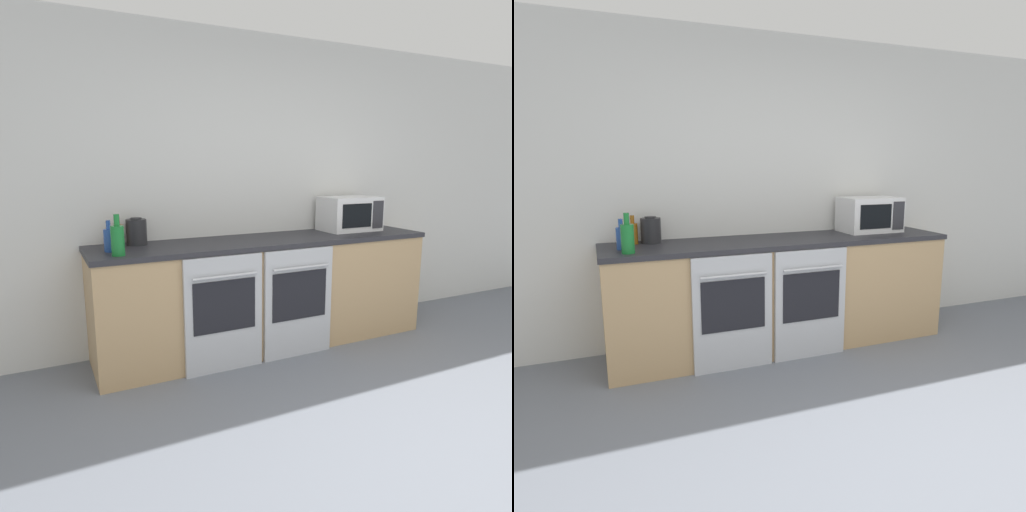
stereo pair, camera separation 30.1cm
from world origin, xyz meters
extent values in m
cube|color=silver|center=(0.00, 2.47, 1.30)|extent=(10.00, 0.06, 2.60)
cube|color=tan|center=(0.00, 2.13, 0.44)|extent=(2.85, 0.62, 0.88)
cube|color=#28282D|center=(0.00, 2.13, 0.90)|extent=(2.87, 0.65, 0.04)
cube|color=#B7BABF|center=(-0.52, 1.80, 0.44)|extent=(0.61, 0.03, 0.88)
cube|color=black|center=(-0.52, 1.78, 0.51)|extent=(0.49, 0.01, 0.39)
cylinder|color=#B7BABF|center=(-0.52, 1.76, 0.74)|extent=(0.50, 0.02, 0.02)
cube|color=#B7BABF|center=(0.11, 1.80, 0.44)|extent=(0.61, 0.03, 0.88)
cube|color=black|center=(0.11, 1.78, 0.51)|extent=(0.49, 0.01, 0.39)
cylinder|color=#B7BABF|center=(0.11, 1.76, 0.74)|extent=(0.50, 0.02, 0.02)
cube|color=silver|center=(0.91, 2.22, 1.08)|extent=(0.52, 0.34, 0.31)
cube|color=black|center=(0.86, 2.05, 1.08)|extent=(0.31, 0.01, 0.21)
cube|color=#2D2D33|center=(1.10, 2.05, 1.08)|extent=(0.12, 0.01, 0.25)
cylinder|color=#19722D|center=(-1.23, 1.93, 1.02)|extent=(0.09, 0.09, 0.20)
cylinder|color=#19722D|center=(-1.23, 1.93, 1.16)|extent=(0.04, 0.04, 0.08)
cylinder|color=#234793|center=(-1.26, 2.10, 1.00)|extent=(0.07, 0.07, 0.16)
cylinder|color=#234793|center=(-1.26, 2.10, 1.11)|extent=(0.03, 0.03, 0.06)
cylinder|color=#8C5114|center=(-1.16, 2.31, 1.00)|extent=(0.07, 0.07, 0.16)
cylinder|color=#8C5114|center=(-1.16, 2.31, 1.11)|extent=(0.03, 0.03, 0.06)
cylinder|color=#232326|center=(-1.03, 2.31, 1.02)|extent=(0.16, 0.16, 0.20)
cylinder|color=#262628|center=(-1.03, 2.31, 1.12)|extent=(0.09, 0.09, 0.01)
camera|label=1|loc=(-1.72, -1.18, 1.53)|focal=32.00mm
camera|label=2|loc=(-1.44, -1.30, 1.53)|focal=32.00mm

